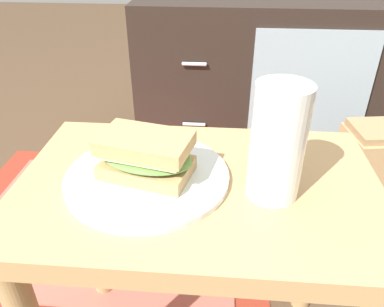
{
  "coord_description": "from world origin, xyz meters",
  "views": [
    {
      "loc": [
        0.03,
        -0.47,
        0.8
      ],
      "look_at": [
        -0.01,
        0.0,
        0.51
      ],
      "focal_mm": 35.09,
      "sensor_mm": 36.0,
      "label": 1
    }
  ],
  "objects_px": {
    "sandwich_front": "(146,155)",
    "paper_bag": "(374,180)",
    "plate": "(148,176)",
    "beer_glass": "(277,145)",
    "tv_cabinet": "(267,76)"
  },
  "relations": [
    {
      "from": "plate",
      "to": "sandwich_front",
      "type": "xyz_separation_m",
      "value": [
        0.0,
        -0.0,
        0.04
      ]
    },
    {
      "from": "sandwich_front",
      "to": "beer_glass",
      "type": "xyz_separation_m",
      "value": [
        0.19,
        -0.02,
        0.04
      ]
    },
    {
      "from": "paper_bag",
      "to": "plate",
      "type": "bearing_deg",
      "value": -141.1
    },
    {
      "from": "sandwich_front",
      "to": "paper_bag",
      "type": "height_order",
      "value": "sandwich_front"
    },
    {
      "from": "sandwich_front",
      "to": "beer_glass",
      "type": "distance_m",
      "value": 0.19
    },
    {
      "from": "tv_cabinet",
      "to": "sandwich_front",
      "type": "xyz_separation_m",
      "value": [
        -0.28,
        -0.95,
        0.21
      ]
    },
    {
      "from": "tv_cabinet",
      "to": "sandwich_front",
      "type": "bearing_deg",
      "value": -106.55
    },
    {
      "from": "tv_cabinet",
      "to": "beer_glass",
      "type": "height_order",
      "value": "beer_glass"
    },
    {
      "from": "plate",
      "to": "paper_bag",
      "type": "xyz_separation_m",
      "value": [
        0.56,
        0.45,
        -0.3
      ]
    },
    {
      "from": "tv_cabinet",
      "to": "plate",
      "type": "xyz_separation_m",
      "value": [
        -0.28,
        -0.95,
        0.17
      ]
    },
    {
      "from": "sandwich_front",
      "to": "paper_bag",
      "type": "relative_size",
      "value": 0.48
    },
    {
      "from": "sandwich_front",
      "to": "beer_glass",
      "type": "relative_size",
      "value": 0.96
    },
    {
      "from": "tv_cabinet",
      "to": "plate",
      "type": "distance_m",
      "value": 1.0
    },
    {
      "from": "beer_glass",
      "to": "sandwich_front",
      "type": "bearing_deg",
      "value": 174.02
    },
    {
      "from": "plate",
      "to": "beer_glass",
      "type": "bearing_deg",
      "value": -5.98
    }
  ]
}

